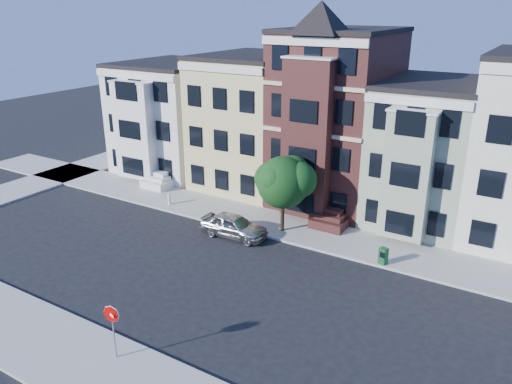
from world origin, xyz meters
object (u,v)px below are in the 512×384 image
Objects in this scene: street_tree at (283,186)px; fire_hydrant at (169,200)px; parked_car at (234,226)px; newspaper_box at (383,256)px; stop_sign at (113,329)px.

street_tree reaches higher than fire_hydrant.
parked_car is 9.30m from newspaper_box.
stop_sign is (9.22, -14.09, 1.06)m from fire_hydrant.
street_tree is 14.49m from stop_sign.
fire_hydrant is at bearing -166.36° from newspaper_box.
parked_car is at bearing -156.83° from newspaper_box.
newspaper_box is at bearing -85.26° from parked_car.
newspaper_box is 0.35× the size of stop_sign.
stop_sign is (2.40, -12.26, 0.79)m from parked_car.
parked_car reaches higher than fire_hydrant.
newspaper_box is 16.07m from fire_hydrant.
fire_hydrant is 16.87m from stop_sign.
street_tree is 9.33× the size of fire_hydrant.
parked_car is (-2.31, -2.14, -2.43)m from street_tree.
street_tree is 6.33× the size of newspaper_box.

